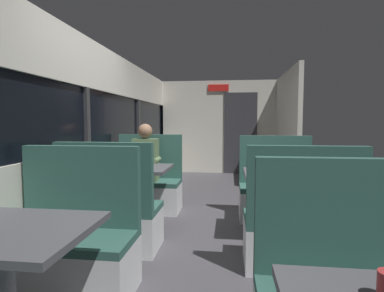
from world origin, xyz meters
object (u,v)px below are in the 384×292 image
Objects in this scene: bench_mid_window_facing_end at (111,218)px; bench_rear_aisle_facing_end at (300,232)px; bench_rear_aisle_facing_entry at (276,195)px; dining_table_near_window at (3,246)px; bench_near_window_facing_entry at (73,249)px; bench_mid_window_facing_entry at (148,188)px; dining_table_rear_aisle at (286,182)px; seated_passenger at (146,174)px; dining_table_mid_window at (133,175)px.

bench_mid_window_facing_end and bench_rear_aisle_facing_end have the same top height.
dining_table_near_window is at bearing -123.90° from bench_rear_aisle_facing_entry.
bench_mid_window_facing_entry is (0.00, 2.16, 0.00)m from bench_near_window_facing_entry.
bench_rear_aisle_facing_entry is at bearing -6.38° from bench_mid_window_facing_entry.
dining_table_rear_aisle is 1.97m from seated_passenger.
bench_near_window_facing_entry and bench_mid_window_facing_end have the same top height.
dining_table_mid_window is 0.82× the size of bench_mid_window_facing_end.
bench_rear_aisle_facing_entry is (0.00, 1.40, 0.00)m from bench_rear_aisle_facing_end.
seated_passenger is at bearing 139.54° from bench_rear_aisle_facing_end.
bench_rear_aisle_facing_entry reaches higher than dining_table_near_window.
bench_mid_window_facing_end reaches higher than dining_table_rear_aisle.
bench_rear_aisle_facing_end and bench_rear_aisle_facing_entry have the same top height.
seated_passenger is (0.00, 1.33, 0.21)m from bench_mid_window_facing_end.
dining_table_near_window is 1.00× the size of dining_table_mid_window.
bench_near_window_facing_entry is (0.00, 0.70, -0.31)m from dining_table_near_window.
bench_mid_window_facing_end is 0.87× the size of seated_passenger.
dining_table_mid_window is 1.00× the size of dining_table_rear_aisle.
seated_passenger reaches higher than bench_rear_aisle_facing_entry.
dining_table_near_window is 2.66m from dining_table_rear_aisle.
bench_mid_window_facing_end is 1.00× the size of bench_mid_window_facing_entry.
bench_mid_window_facing_end is 2.15m from bench_rear_aisle_facing_entry.
bench_near_window_facing_entry is at bearing -144.75° from dining_table_rear_aisle.
bench_mid_window_facing_entry reaches higher than dining_table_rear_aisle.
seated_passenger reaches higher than bench_mid_window_facing_entry.
bench_rear_aisle_facing_end is 0.87× the size of seated_passenger.
bench_rear_aisle_facing_end is 2.36m from seated_passenger.
dining_table_rear_aisle is (1.79, 1.27, 0.31)m from bench_near_window_facing_entry.
dining_table_mid_window is (0.00, 1.47, 0.31)m from bench_near_window_facing_entry.
bench_rear_aisle_facing_entry is at bearing 33.81° from bench_mid_window_facing_end.
seated_passenger is (-1.79, 1.53, 0.21)m from bench_rear_aisle_facing_end.
bench_mid_window_facing_end is at bearing -164.41° from dining_table_rear_aisle.
bench_mid_window_facing_end is (0.00, 1.47, -0.31)m from dining_table_near_window.
seated_passenger is at bearing -90.00° from bench_mid_window_facing_entry.
bench_near_window_facing_entry reaches higher than dining_table_mid_window.
dining_table_mid_window is 0.71× the size of seated_passenger.
dining_table_mid_window is 2.03m from bench_rear_aisle_facing_end.
dining_table_mid_window is 0.64m from seated_passenger.
bench_mid_window_facing_end is at bearing 90.00° from bench_near_window_facing_entry.
seated_passenger reaches higher than dining_table_mid_window.
bench_mid_window_facing_end is 1.88m from dining_table_rear_aisle.
dining_table_rear_aisle is at bearing 47.66° from dining_table_near_window.
seated_passenger is (-1.79, 0.83, -0.10)m from dining_table_rear_aisle.
bench_near_window_facing_entry and bench_rear_aisle_facing_entry have the same top height.
seated_passenger reaches higher than dining_table_rear_aisle.
bench_rear_aisle_facing_end is (1.79, -0.90, -0.31)m from dining_table_mid_window.
bench_near_window_facing_entry is 1.22× the size of dining_table_rear_aisle.
bench_rear_aisle_facing_entry is (1.79, 1.20, 0.00)m from bench_mid_window_facing_end.
dining_table_near_window is at bearing -90.00° from bench_mid_window_facing_entry.
dining_table_near_window is at bearing -90.00° from dining_table_mid_window.
bench_near_window_facing_entry is 2.66m from bench_rear_aisle_facing_entry.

